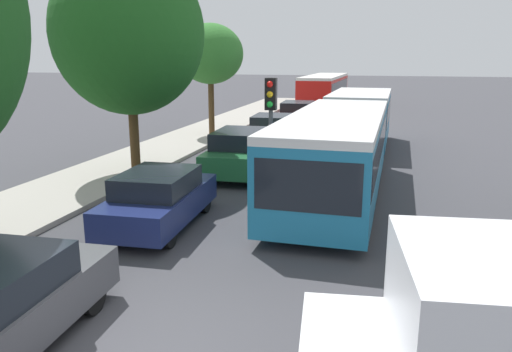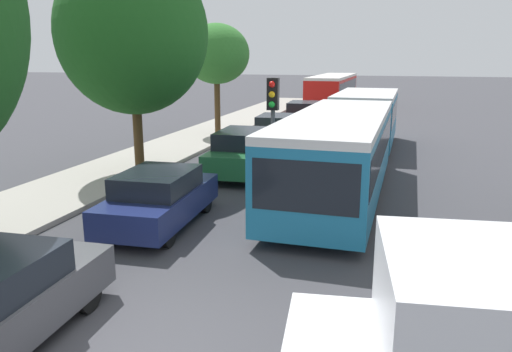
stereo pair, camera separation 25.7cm
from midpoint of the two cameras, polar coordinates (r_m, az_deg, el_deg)
The scene contains 11 objects.
ground_plane at distance 7.53m, azimuth -13.09°, elevation -19.00°, with size 200.00×200.00×0.00m, color #3D3D42.
kerb_strip_left at distance 25.42m, azimuth -5.91°, elevation 4.62°, with size 3.20×45.68×0.14m, color #9E998E.
articulated_bus at distance 17.78m, azimuth 11.36°, elevation 4.92°, with size 2.90×16.47×2.44m.
city_bus_rear at distance 41.56m, azimuth 8.94°, elevation 9.88°, with size 2.82×11.49×2.46m.
queued_car_navy at distance 12.13m, azimuth -10.40°, elevation -2.50°, with size 1.84×4.01×1.37m.
queued_car_green at distance 17.18m, azimuth -0.73°, elevation 2.77°, with size 2.07×4.51×1.54m.
queued_car_tan at distance 22.70m, azimuth 2.77°, elevation 5.24°, with size 1.89×4.13×1.41m.
queued_car_red at distance 28.43m, azimuth 5.80°, elevation 6.97°, with size 2.00×4.37×1.49m.
traffic_light at distance 14.34m, azimuth 2.45°, elevation 7.54°, with size 0.32×0.36×3.40m.
tree_left_mid at distance 17.14m, azimuth -13.50°, elevation 15.60°, with size 4.87×4.87×7.34m.
tree_left_far at distance 25.34m, azimuth -4.24°, elevation 13.71°, with size 3.26×3.26×5.56m.
Camera 2 is at (3.34, -5.46, 4.02)m, focal length 35.00 mm.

